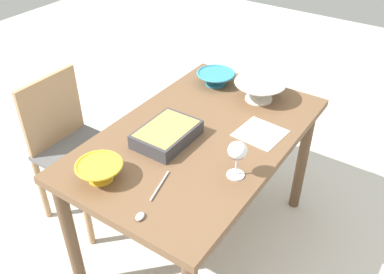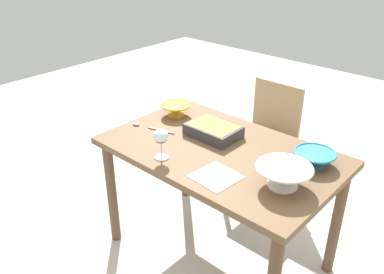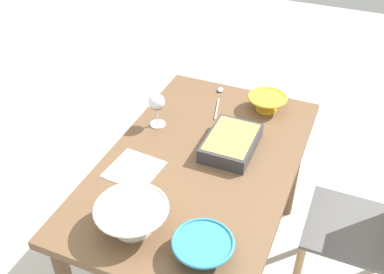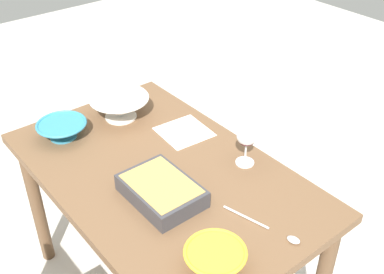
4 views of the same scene
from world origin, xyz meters
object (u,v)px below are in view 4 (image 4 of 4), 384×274
at_px(wine_glass, 247,138).
at_px(serving_spoon, 275,231).
at_px(napkin, 184,132).
at_px(serving_bowl, 215,258).
at_px(casserole_dish, 161,190).
at_px(mixing_bowl, 120,106).
at_px(dining_table, 163,190).
at_px(small_bowl, 62,129).

xyz_separation_m(wine_glass, serving_spoon, (-0.33, 0.19, -0.11)).
bearing_deg(wine_glass, napkin, 8.67).
distance_m(serving_bowl, napkin, 0.76).
bearing_deg(serving_bowl, casserole_dish, -9.93).
bearing_deg(mixing_bowl, wine_glass, -161.84).
height_order(wine_glass, mixing_bowl, wine_glass).
distance_m(dining_table, napkin, 0.30).
height_order(wine_glass, small_bowl, wine_glass).
bearing_deg(casserole_dish, small_bowl, 9.47).
xyz_separation_m(mixing_bowl, napkin, (-0.28, -0.15, -0.06)).
xyz_separation_m(wine_glass, small_bowl, (0.62, 0.47, -0.08)).
xyz_separation_m(small_bowl, serving_bowl, (-0.94, -0.03, 0.00)).
height_order(wine_glass, napkin, wine_glass).
bearing_deg(napkin, serving_bowl, 148.89).
height_order(dining_table, napkin, napkin).
distance_m(small_bowl, serving_bowl, 0.94).
xyz_separation_m(casserole_dish, mixing_bowl, (0.56, -0.18, 0.02)).
bearing_deg(mixing_bowl, dining_table, 168.91).
height_order(serving_bowl, napkin, serving_bowl).
distance_m(wine_glass, serving_spoon, 0.40).
height_order(mixing_bowl, napkin, mixing_bowl).
bearing_deg(small_bowl, serving_spoon, -163.29).
distance_m(serving_spoon, napkin, 0.67).
bearing_deg(serving_bowl, serving_spoon, -92.49).
bearing_deg(serving_bowl, napkin, -31.11).
xyz_separation_m(dining_table, wine_glass, (-0.17, -0.28, 0.22)).
bearing_deg(serving_spoon, mixing_bowl, 0.60).
bearing_deg(wine_glass, serving_spoon, 150.56).
height_order(casserole_dish, serving_bowl, serving_bowl).
bearing_deg(serving_spoon, wine_glass, -29.44).
bearing_deg(serving_bowl, small_bowl, 2.05).
relative_size(small_bowl, serving_bowl, 1.11).
relative_size(small_bowl, serving_spoon, 0.75).
height_order(wine_glass, casserole_dish, wine_glass).
bearing_deg(mixing_bowl, small_bowl, 86.53).
bearing_deg(wine_glass, dining_table, 59.34).
height_order(dining_table, mixing_bowl, mixing_bowl).
distance_m(wine_glass, napkin, 0.35).
bearing_deg(napkin, mixing_bowl, 28.09).
distance_m(casserole_dish, napkin, 0.44).
distance_m(serving_bowl, serving_spoon, 0.25).
distance_m(mixing_bowl, napkin, 0.32).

